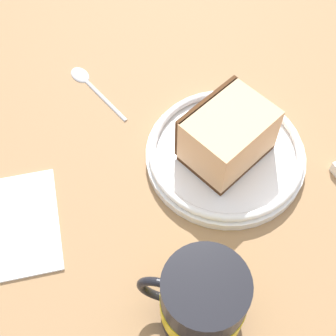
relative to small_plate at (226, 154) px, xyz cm
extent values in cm
cube|color=#936D47|center=(2.97, 1.32, -2.68)|extent=(123.51, 123.51, 3.36)
cylinder|color=white|center=(0.00, 0.00, -0.44)|extent=(18.13, 18.13, 1.12)
torus|color=white|center=(0.00, 0.00, 0.57)|extent=(17.60, 17.60, 0.92)
cube|color=#472814|center=(0.00, 0.00, 0.41)|extent=(10.30, 11.17, 0.60)
cube|color=#EAB27F|center=(0.00, 0.00, 3.67)|extent=(10.30, 11.17, 5.91)
cube|color=#472814|center=(3.14, -1.82, 3.67)|extent=(5.06, 8.13, 5.91)
cylinder|color=black|center=(-1.52, 18.19, 3.43)|extent=(7.63, 7.63, 8.87)
cylinder|color=yellow|center=(-1.52, 18.19, 2.55)|extent=(7.79, 7.79, 2.84)
cylinder|color=brown|center=(-1.52, 18.19, 6.07)|extent=(6.72, 6.72, 0.40)
torus|color=black|center=(2.30, 18.24, 3.43)|extent=(4.72, 0.86, 4.71)
ellipsoid|color=silver|center=(20.64, -7.62, -0.60)|extent=(3.61, 3.34, 0.80)
cylinder|color=silver|center=(16.04, -4.47, -0.75)|extent=(7.01, 5.01, 0.50)
cube|color=white|center=(20.91, 14.90, -0.70)|extent=(16.28, 16.32, 0.60)
camera|label=1|loc=(-2.11, 32.05, 47.29)|focal=53.58mm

